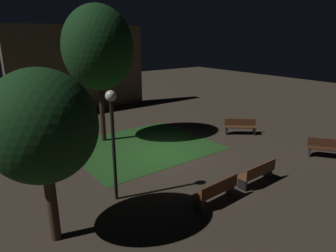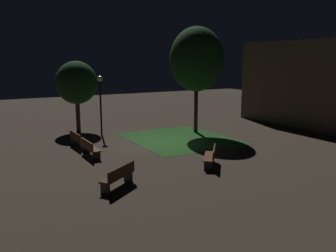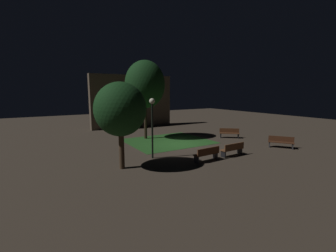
# 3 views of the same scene
# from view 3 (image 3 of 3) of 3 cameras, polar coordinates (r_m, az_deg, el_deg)

# --- Properties ---
(ground_plane) EXTENTS (60.00, 60.00, 0.00)m
(ground_plane) POSITION_cam_3_polar(r_m,az_deg,el_deg) (18.77, 3.05, -4.61)
(ground_plane) COLOR #3D3328
(grass_lawn) EXTENTS (6.94, 5.95, 0.01)m
(grass_lawn) POSITION_cam_3_polar(r_m,az_deg,el_deg) (19.90, 0.01, -3.82)
(grass_lawn) COLOR #23511E
(grass_lawn) RESTS_ON ground
(bench_near_trees) EXTENTS (1.82, 0.56, 0.88)m
(bench_near_trees) POSITION_cam_3_polar(r_m,az_deg,el_deg) (14.40, 9.82, -6.86)
(bench_near_trees) COLOR #512D19
(bench_near_trees) RESTS_ON ground
(bench_path_side) EXTENTS (1.81, 0.52, 0.88)m
(bench_path_side) POSITION_cam_3_polar(r_m,az_deg,el_deg) (15.93, 16.01, -5.56)
(bench_path_side) COLOR brown
(bench_path_side) RESTS_ON ground
(bench_corner) EXTENTS (1.70, 1.51, 0.88)m
(bench_corner) POSITION_cam_3_polar(r_m,az_deg,el_deg) (22.00, 15.22, -1.66)
(bench_corner) COLOR #512D19
(bench_corner) RESTS_ON ground
(bench_back_row) EXTENTS (1.43, 1.75, 0.88)m
(bench_back_row) POSITION_cam_3_polar(r_m,az_deg,el_deg) (19.53, 26.60, -3.56)
(bench_back_row) COLOR #422314
(bench_back_row) RESTS_ON ground
(tree_back_left) EXTENTS (3.59, 3.59, 7.08)m
(tree_back_left) POSITION_cam_3_polar(r_m,az_deg,el_deg) (20.68, -5.83, 10.35)
(tree_back_left) COLOR #2D2116
(tree_back_left) RESTS_ON ground
(tree_lawn_side) EXTENTS (2.84, 2.84, 4.84)m
(tree_lawn_side) POSITION_cam_3_polar(r_m,az_deg,el_deg) (12.61, -11.92, 4.08)
(tree_lawn_side) COLOR #423021
(tree_lawn_side) RESTS_ON ground
(lamp_post_near_wall) EXTENTS (0.36, 0.36, 3.89)m
(lamp_post_near_wall) POSITION_cam_3_polar(r_m,az_deg,el_deg) (14.41, -4.01, 2.27)
(lamp_post_near_wall) COLOR black
(lamp_post_near_wall) RESTS_ON ground
(building_wall_backdrop) EXTENTS (10.21, 0.80, 6.29)m
(building_wall_backdrop) POSITION_cam_3_polar(r_m,az_deg,el_deg) (28.14, -8.92, 6.18)
(building_wall_backdrop) COLOR brown
(building_wall_backdrop) RESTS_ON ground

